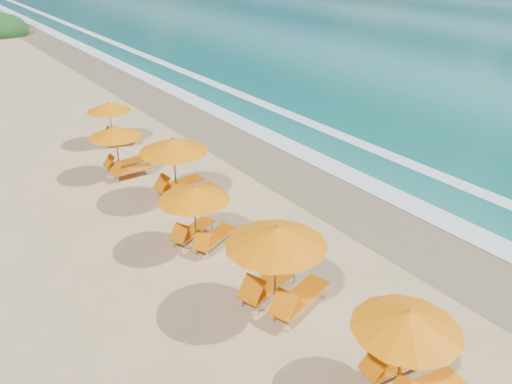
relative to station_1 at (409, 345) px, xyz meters
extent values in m
plane|color=tan|center=(1.67, 7.95, -1.32)|extent=(160.00, 160.00, 0.00)
cube|color=#887551|center=(5.67, 7.95, -1.31)|extent=(4.00, 160.00, 0.01)
cube|color=white|center=(7.17, 7.95, -1.29)|extent=(1.20, 160.00, 0.01)
cube|color=white|center=(10.17, 7.95, -1.29)|extent=(0.80, 160.00, 0.01)
cylinder|color=olive|center=(-0.18, 0.03, -0.19)|extent=(0.06, 0.06, 2.25)
cone|color=orange|center=(-0.18, 0.03, 0.74)|extent=(2.62, 2.62, 0.45)
sphere|color=olive|center=(-0.18, 0.03, 0.99)|extent=(0.08, 0.08, 0.08)
cylinder|color=olive|center=(-0.66, 3.80, -0.04)|extent=(0.06, 0.06, 2.56)
cone|color=orange|center=(-0.66, 3.80, 1.03)|extent=(3.29, 3.29, 0.51)
sphere|color=olive|center=(-0.66, 3.80, 1.31)|extent=(0.09, 0.09, 0.09)
cylinder|color=olive|center=(-0.84, 7.71, -0.23)|extent=(0.05, 0.05, 2.17)
cone|color=orange|center=(-0.84, 7.71, 0.67)|extent=(2.93, 2.93, 0.44)
sphere|color=olive|center=(-0.84, 7.71, 0.91)|extent=(0.08, 0.08, 0.08)
cylinder|color=olive|center=(0.20, 11.06, -0.09)|extent=(0.06, 0.06, 2.46)
cone|color=orange|center=(0.20, 11.06, 0.93)|extent=(2.72, 2.72, 0.49)
sphere|color=olive|center=(0.20, 11.06, 1.21)|extent=(0.09, 0.09, 0.09)
cylinder|color=olive|center=(-0.68, 14.46, -0.26)|extent=(0.05, 0.05, 2.12)
cone|color=orange|center=(-0.68, 14.46, 0.62)|extent=(2.23, 2.23, 0.43)
sphere|color=olive|center=(-0.68, 14.46, 0.86)|extent=(0.08, 0.08, 0.08)
cylinder|color=olive|center=(0.46, 18.15, -0.31)|extent=(0.05, 0.05, 2.02)
cone|color=orange|center=(0.46, 18.15, 0.53)|extent=(2.59, 2.59, 0.40)
sphere|color=olive|center=(0.46, 18.15, 0.75)|extent=(0.07, 0.07, 0.07)
ellipsoid|color=#163D14|center=(2.67, 52.95, -0.83)|extent=(5.00, 5.00, 3.25)
camera|label=1|loc=(-7.44, -4.90, 7.76)|focal=36.33mm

